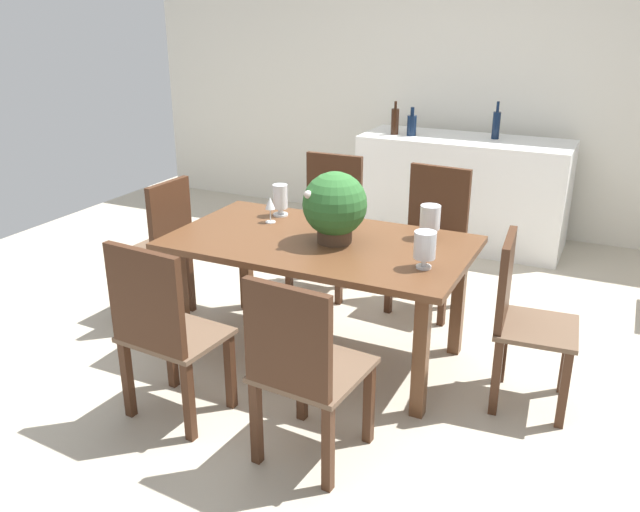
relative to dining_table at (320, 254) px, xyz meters
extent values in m
plane|color=#BCB29E|center=(0.00, 0.29, -0.65)|extent=(7.04, 7.04, 0.00)
cube|color=silver|center=(0.00, 2.89, 0.65)|extent=(6.40, 0.10, 2.60)
cube|color=brown|center=(0.00, 0.00, 0.07)|extent=(1.72, 0.97, 0.04)
cube|color=brown|center=(-0.74, -0.37, -0.30)|extent=(0.07, 0.07, 0.70)
cube|color=brown|center=(0.74, -0.37, -0.30)|extent=(0.07, 0.07, 0.70)
cube|color=brown|center=(-0.74, 0.37, -0.30)|extent=(0.07, 0.07, 0.70)
cube|color=brown|center=(0.74, 0.37, -0.30)|extent=(0.07, 0.07, 0.70)
cube|color=#422616|center=(0.18, 0.72, -0.43)|extent=(0.05, 0.05, 0.43)
cube|color=#422616|center=(0.57, 0.69, -0.43)|extent=(0.05, 0.05, 0.43)
cube|color=#422616|center=(0.21, 1.05, -0.43)|extent=(0.05, 0.05, 0.43)
cube|color=#422616|center=(0.59, 1.02, -0.43)|extent=(0.05, 0.05, 0.43)
cube|color=brown|center=(0.39, 0.87, -0.20)|extent=(0.49, 0.44, 0.03)
cube|color=#422616|center=(0.40, 1.05, 0.07)|extent=(0.43, 0.07, 0.53)
cube|color=#422616|center=(-0.58, 0.69, -0.43)|extent=(0.04, 0.04, 0.43)
cube|color=#422616|center=(-0.19, 0.70, -0.43)|extent=(0.04, 0.04, 0.43)
cube|color=#422616|center=(-0.59, 1.04, -0.43)|extent=(0.04, 0.04, 0.43)
cube|color=#422616|center=(-0.19, 1.04, -0.43)|extent=(0.04, 0.04, 0.43)
cube|color=brown|center=(-0.39, 0.87, -0.20)|extent=(0.48, 0.43, 0.03)
cube|color=#422616|center=(-0.39, 1.06, 0.07)|extent=(0.43, 0.05, 0.53)
cube|color=#422616|center=(1.42, -0.16, -0.43)|extent=(0.05, 0.05, 0.43)
cube|color=#422616|center=(1.39, 0.19, -0.43)|extent=(0.05, 0.05, 0.43)
cube|color=#422616|center=(1.09, -0.19, -0.43)|extent=(0.05, 0.05, 0.43)
cube|color=#422616|center=(1.06, 0.16, -0.43)|extent=(0.05, 0.05, 0.43)
cube|color=brown|center=(1.24, 0.00, -0.20)|extent=(0.44, 0.45, 0.03)
cube|color=#422616|center=(1.06, -0.02, 0.04)|extent=(0.07, 0.39, 0.46)
cube|color=#422616|center=(-0.17, -0.72, -0.43)|extent=(0.05, 0.05, 0.43)
cube|color=#422616|center=(-0.58, -0.69, -0.43)|extent=(0.05, 0.05, 0.43)
cube|color=#422616|center=(-0.20, -1.05, -0.43)|extent=(0.05, 0.05, 0.43)
cube|color=#422616|center=(-0.60, -1.01, -0.43)|extent=(0.05, 0.05, 0.43)
cube|color=brown|center=(-0.39, -0.87, -0.20)|extent=(0.51, 0.44, 0.03)
cube|color=#422616|center=(-0.40, -1.05, 0.06)|extent=(0.44, 0.07, 0.50)
cube|color=#422616|center=(-1.40, 0.17, -0.43)|extent=(0.05, 0.05, 0.43)
cube|color=#422616|center=(-1.42, -0.16, -0.43)|extent=(0.05, 0.05, 0.43)
cube|color=#422616|center=(-1.06, 0.16, -0.43)|extent=(0.05, 0.05, 0.43)
cube|color=#422616|center=(-1.08, -0.17, -0.43)|extent=(0.05, 0.05, 0.43)
cube|color=brown|center=(-1.24, 0.00, -0.20)|extent=(0.43, 0.42, 0.03)
cube|color=#422616|center=(-1.06, -0.01, 0.06)|extent=(0.06, 0.37, 0.50)
cube|color=#422616|center=(0.59, -0.68, -0.43)|extent=(0.05, 0.05, 0.43)
cube|color=#422616|center=(0.21, -0.65, -0.43)|extent=(0.05, 0.05, 0.43)
cube|color=#422616|center=(0.56, -1.08, -0.43)|extent=(0.05, 0.05, 0.43)
cube|color=#422616|center=(0.18, -1.05, -0.43)|extent=(0.05, 0.05, 0.43)
cube|color=brown|center=(0.39, -0.87, -0.20)|extent=(0.49, 0.51, 0.03)
cube|color=#422616|center=(0.37, -1.08, 0.05)|extent=(0.42, 0.07, 0.48)
cylinder|color=#4C3828|center=(0.09, 0.01, 0.13)|extent=(0.20, 0.20, 0.09)
sphere|color=#2D662D|center=(0.09, 0.01, 0.31)|extent=(0.36, 0.36, 0.36)
sphere|color=silver|center=(0.21, -0.01, 0.26)|extent=(0.04, 0.04, 0.04)
sphere|color=silver|center=(0.20, 0.01, 0.29)|extent=(0.05, 0.05, 0.05)
sphere|color=silver|center=(-0.01, -0.13, 0.39)|extent=(0.04, 0.04, 0.04)
sphere|color=silver|center=(0.05, -0.10, 0.29)|extent=(0.04, 0.04, 0.04)
cylinder|color=silver|center=(-0.43, 0.31, 0.09)|extent=(0.10, 0.10, 0.01)
cylinder|color=silver|center=(-0.43, 0.31, 0.12)|extent=(0.03, 0.03, 0.04)
cylinder|color=silver|center=(-0.43, 0.31, 0.21)|extent=(0.09, 0.09, 0.15)
cylinder|color=silver|center=(0.56, 0.31, 0.09)|extent=(0.09, 0.09, 0.01)
cylinder|color=silver|center=(0.56, 0.31, 0.12)|extent=(0.02, 0.02, 0.04)
cylinder|color=silver|center=(0.56, 0.31, 0.21)|extent=(0.12, 0.12, 0.14)
cylinder|color=silver|center=(0.67, -0.16, 0.09)|extent=(0.08, 0.08, 0.01)
cylinder|color=silver|center=(0.67, -0.16, 0.12)|extent=(0.03, 0.03, 0.04)
cylinder|color=silver|center=(0.67, -0.16, 0.21)|extent=(0.11, 0.11, 0.14)
cylinder|color=silver|center=(-0.42, 0.16, 0.09)|extent=(0.06, 0.06, 0.00)
cylinder|color=silver|center=(-0.42, 0.16, 0.13)|extent=(0.01, 0.01, 0.08)
cone|color=silver|center=(-0.42, 0.16, 0.21)|extent=(0.06, 0.06, 0.08)
cube|color=white|center=(0.25, 2.36, -0.18)|extent=(1.76, 0.67, 0.93)
cylinder|color=#0F1E38|center=(0.47, 2.44, 0.40)|extent=(0.06, 0.06, 0.23)
cylinder|color=#0F1E38|center=(0.47, 2.44, 0.55)|extent=(0.02, 0.02, 0.09)
cylinder|color=black|center=(-0.36, 2.26, 0.40)|extent=(0.07, 0.07, 0.22)
cylinder|color=black|center=(-0.36, 2.26, 0.54)|extent=(0.02, 0.02, 0.06)
cylinder|color=#0F1E38|center=(-0.21, 2.28, 0.37)|extent=(0.08, 0.08, 0.17)
cylinder|color=#0F1E38|center=(-0.21, 2.28, 0.49)|extent=(0.03, 0.03, 0.07)
camera|label=1|loc=(1.54, -3.21, 1.35)|focal=37.00mm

